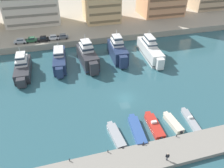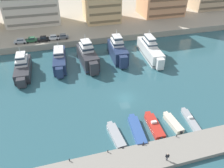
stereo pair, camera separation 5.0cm
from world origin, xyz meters
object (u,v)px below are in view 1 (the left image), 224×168
Objects in this scene: yacht_charcoal_mid_left at (88,56)px; yacht_white_center at (150,50)px; car_white_center_left at (53,37)px; yacht_navy_left at (60,60)px; car_green_left at (32,40)px; pedestrian_near_edge at (167,156)px; car_silver_far_left at (20,41)px; yacht_navy_center_left at (118,51)px; motorboat_cream_center_left at (173,123)px; car_grey_center at (63,36)px; motorboat_grey_center at (191,120)px; yacht_charcoal_far_left at (23,67)px; motorboat_grey_far_left at (116,135)px; motorboat_red_mid_left at (154,125)px; motorboat_blue_left at (137,130)px; car_black_mid_left at (43,39)px.

yacht_white_center is at bearing -1.26° from yacht_charcoal_mid_left.
yacht_navy_left is at bearing -86.42° from car_white_center_left.
yacht_white_center reaches higher than car_green_left.
pedestrian_near_edge is (16.36, -56.37, -1.40)m from car_white_center_left.
car_silver_far_left is 1.02× the size of car_green_left.
car_green_left is at bearing 150.08° from yacht_navy_center_left.
car_grey_center is (-18.80, 48.05, 2.76)m from motorboat_cream_center_left.
car_grey_center reaches higher than motorboat_grey_center.
pedestrian_near_edge is (6.87, -39.47, -0.91)m from yacht_charcoal_mid_left.
car_green_left and car_white_center_left have the same top height.
motorboat_grey_far_left is at bearing -58.29° from yacht_charcoal_far_left.
yacht_navy_left is at bearing 117.81° from motorboat_red_mid_left.
yacht_navy_center_left is 1.92× the size of motorboat_grey_center.
car_grey_center is (-5.97, 48.23, 2.75)m from motorboat_grey_far_left.
yacht_white_center reaches higher than car_silver_far_left.
yacht_navy_center_left reaches higher than car_green_left.
motorboat_grey_far_left is 1.82× the size of car_white_center_left.
car_grey_center is at bearing 146.96° from yacht_white_center.
pedestrian_near_edge is at bearing -74.31° from motorboat_blue_left.
motorboat_red_mid_left is 4.27m from motorboat_cream_center_left.
yacht_charcoal_far_left is at bearing 179.93° from yacht_white_center.
yacht_navy_left is 3.95× the size of car_green_left.
motorboat_blue_left is 50.86m from car_black_mid_left.
motorboat_blue_left is 8.86m from pedestrian_near_edge.
motorboat_cream_center_left is 1.57× the size of car_grey_center.
car_grey_center is at bearing 0.64° from car_silver_far_left.
motorboat_grey_far_left is (19.09, -30.89, -1.49)m from yacht_charcoal_far_left.
motorboat_grey_far_left is at bearing -70.77° from car_green_left.
yacht_navy_center_left is at bearing -0.38° from yacht_navy_left.
yacht_navy_center_left reaches higher than car_white_center_left.
motorboat_red_mid_left is at bearing 3.46° from motorboat_grey_far_left.
yacht_navy_left is 41.56m from motorboat_grey_center.
yacht_navy_center_left is 2.33× the size of motorboat_cream_center_left.
motorboat_red_mid_left is 51.02m from car_white_center_left.
motorboat_grey_center is at bearing -52.08° from car_silver_far_left.
yacht_navy_center_left is 2.03× the size of motorboat_grey_far_left.
yacht_charcoal_mid_left is 20.68m from yacht_white_center.
yacht_navy_left is at bearing 110.61° from pedestrian_near_edge.
yacht_navy_center_left is at bearing 7.48° from yacht_charcoal_mid_left.
car_silver_far_left is at bearing 157.38° from yacht_white_center.
yacht_white_center reaches higher than yacht_navy_left.
car_green_left is 0.99× the size of car_black_mid_left.
yacht_charcoal_mid_left is 3.68× the size of car_silver_far_left.
pedestrian_near_edge is (23.77, -56.33, -1.40)m from car_green_left.
car_black_mid_left is 3.51m from car_white_center_left.
car_black_mid_left reaches higher than motorboat_red_mid_left.
yacht_white_center is 37.75m from car_black_mid_left.
motorboat_cream_center_left is 56.46m from car_green_left.
car_silver_far_left is (-41.33, 17.22, 0.77)m from yacht_white_center.
motorboat_grey_center is 55.11m from car_white_center_left.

